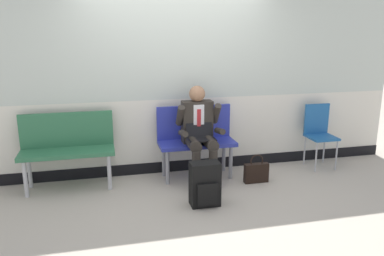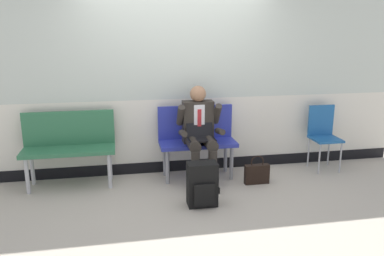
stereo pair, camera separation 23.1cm
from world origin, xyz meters
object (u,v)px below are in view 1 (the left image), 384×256
(bench_empty, at_px, (67,145))
(handbag, at_px, (256,172))
(bench_with_person, at_px, (196,136))
(backpack, at_px, (205,184))
(folding_chair, at_px, (319,130))
(person_seated, at_px, (199,132))

(bench_empty, bearing_deg, handbag, -10.34)
(bench_with_person, relative_size, bench_empty, 0.89)
(backpack, relative_size, handbag, 1.33)
(bench_with_person, bearing_deg, folding_chair, -1.01)
(person_seated, relative_size, folding_chair, 1.38)
(bench_empty, bearing_deg, person_seated, -6.94)
(handbag, bearing_deg, bench_with_person, 148.78)
(bench_with_person, bearing_deg, bench_empty, -179.99)
(bench_with_person, height_order, backpack, bench_with_person)
(folding_chair, bearing_deg, person_seated, -174.70)
(bench_with_person, relative_size, folding_chair, 1.12)
(backpack, distance_m, handbag, 0.98)
(bench_empty, relative_size, backpack, 2.24)
(handbag, bearing_deg, bench_empty, 169.66)
(bench_with_person, distance_m, bench_empty, 1.66)
(folding_chair, bearing_deg, bench_empty, 179.48)
(bench_with_person, bearing_deg, handbag, -31.22)
(backpack, bearing_deg, handbag, 30.71)
(bench_empty, relative_size, handbag, 2.97)
(handbag, bearing_deg, backpack, -149.29)
(folding_chair, bearing_deg, backpack, -155.35)
(handbag, xyz_separation_m, folding_chair, (1.12, 0.40, 0.41))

